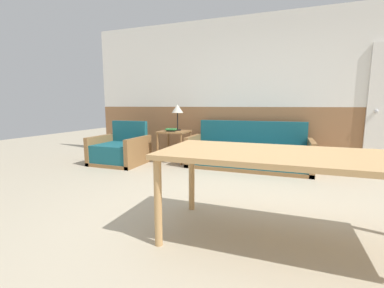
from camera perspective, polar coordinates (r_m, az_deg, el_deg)
name	(u,v)px	position (r m, az deg, el deg)	size (l,w,h in m)	color
ground_plane	(242,219)	(2.61, 10.95, -16.05)	(16.00, 16.00, 0.00)	#B2A58C
wall_back	(267,90)	(5.00, 16.30, 11.35)	(7.20, 0.06, 2.70)	#8E603D
couch	(248,154)	(4.58, 12.32, -2.15)	(2.07, 0.79, 0.80)	olive
armchair	(120,151)	(4.98, -15.66, -1.53)	(0.90, 0.82, 0.78)	olive
side_table	(174,136)	(4.93, -3.97, 1.73)	(0.54, 0.54, 0.60)	olive
table_lamp	(177,110)	(4.97, -3.25, 7.64)	(0.22, 0.22, 0.50)	black
book_stack	(171,130)	(4.84, -4.67, 3.17)	(0.22, 0.19, 0.05)	black
dining_table	(297,162)	(2.08, 22.22, -3.67)	(2.07, 0.87, 0.72)	tan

